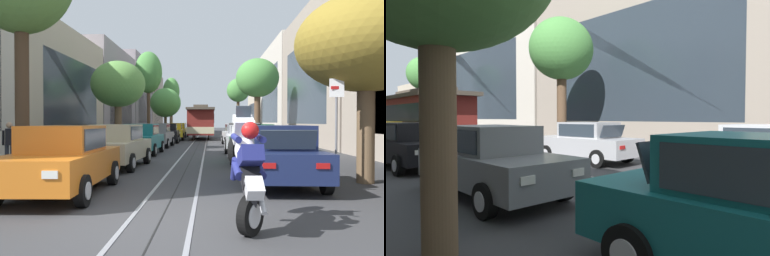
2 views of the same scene
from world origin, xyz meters
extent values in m
plane|color=#38383A|center=(0.00, 26.87, 0.00)|extent=(167.93, 167.93, 0.00)
cube|color=gray|center=(-0.53, 31.59, 0.01)|extent=(0.08, 75.17, 0.01)
cube|color=gray|center=(0.53, 31.59, 0.01)|extent=(0.08, 75.17, 0.01)
cube|color=black|center=(0.00, 31.59, 0.00)|extent=(0.03, 75.17, 0.01)
cube|color=#BCAD93|center=(-9.97, 18.15, 3.83)|extent=(4.07, 13.13, 7.67)
cube|color=#2D3842|center=(-7.96, 18.15, 3.45)|extent=(0.04, 9.40, 4.60)
cube|color=gray|center=(-10.39, 31.59, 4.49)|extent=(4.91, 13.13, 8.98)
cube|color=#2D3842|center=(-7.96, 31.59, 4.04)|extent=(0.04, 9.40, 5.39)
cube|color=gray|center=(-10.42, 45.02, 5.18)|extent=(4.97, 13.13, 10.35)
cube|color=#2D3842|center=(-7.96, 45.02, 4.66)|extent=(0.04, 9.40, 6.21)
cube|color=gray|center=(-10.65, 58.46, 4.97)|extent=(5.43, 13.13, 9.95)
cube|color=#2D3842|center=(-7.96, 58.46, 4.48)|extent=(0.04, 9.40, 5.97)
cube|color=gray|center=(10.20, 23.19, 5.17)|extent=(4.52, 16.49, 10.33)
cube|color=#2D3842|center=(7.96, 23.19, 4.65)|extent=(0.04, 11.76, 6.20)
cube|color=beige|center=(10.30, 39.98, 5.40)|extent=(4.73, 16.49, 10.79)
cube|color=#2D3842|center=(7.96, 39.98, 4.86)|extent=(0.04, 11.76, 6.47)
cube|color=#BCAD93|center=(10.77, 56.78, 3.19)|extent=(5.66, 16.49, 6.38)
cube|color=#2D3842|center=(7.96, 56.78, 2.87)|extent=(0.04, 11.76, 3.83)
cube|color=orange|center=(-2.57, 2.40, 0.65)|extent=(1.94, 4.36, 0.66)
cube|color=orange|center=(-2.58, 2.55, 1.28)|extent=(1.55, 2.11, 0.60)
cube|color=#2D3842|center=(-2.55, 1.71, 1.26)|extent=(1.34, 0.27, 0.47)
cube|color=#2D3842|center=(-2.62, 3.73, 1.26)|extent=(1.30, 0.24, 0.45)
cube|color=#2D3842|center=(-1.83, 2.57, 1.28)|extent=(0.09, 1.81, 0.47)
cube|color=#2D3842|center=(-3.33, 2.52, 1.28)|extent=(0.09, 1.81, 0.47)
cube|color=white|center=(-1.94, 0.26, 0.75)|extent=(0.28, 0.05, 0.14)
cube|color=#B21414|center=(-2.09, 4.58, 0.75)|extent=(0.28, 0.05, 0.12)
cube|color=#B21414|center=(-3.20, 4.54, 0.75)|extent=(0.28, 0.05, 0.12)
cylinder|color=black|center=(-1.65, 1.10, 0.32)|extent=(0.22, 0.65, 0.64)
cylinder|color=silver|center=(-1.54, 1.10, 0.32)|extent=(0.03, 0.35, 0.35)
cylinder|color=black|center=(-1.74, 3.76, 0.32)|extent=(0.22, 0.65, 0.64)
cylinder|color=silver|center=(-1.63, 3.76, 0.32)|extent=(0.03, 0.35, 0.35)
cylinder|color=black|center=(-3.50, 3.70, 0.32)|extent=(0.22, 0.65, 0.64)
cylinder|color=silver|center=(-3.61, 3.70, 0.32)|extent=(0.03, 0.35, 0.35)
cube|color=#C1B28E|center=(-2.61, 7.59, 0.65)|extent=(1.95, 4.36, 0.66)
cube|color=#C1B28E|center=(-2.60, 7.74, 1.28)|extent=(1.55, 2.11, 0.60)
cube|color=#2D3842|center=(-2.63, 6.90, 1.26)|extent=(1.34, 0.27, 0.47)
cube|color=#2D3842|center=(-2.56, 8.92, 1.26)|extent=(1.30, 0.24, 0.45)
cube|color=#2D3842|center=(-1.85, 7.71, 1.28)|extent=(0.09, 1.81, 0.47)
cube|color=#2D3842|center=(-3.35, 7.77, 1.28)|extent=(0.09, 1.81, 0.47)
cube|color=white|center=(-2.12, 5.41, 0.75)|extent=(0.28, 0.05, 0.14)
cube|color=#B21414|center=(-1.97, 9.73, 0.75)|extent=(0.28, 0.05, 0.12)
cube|color=white|center=(-3.24, 5.45, 0.75)|extent=(0.28, 0.05, 0.14)
cube|color=#B21414|center=(-3.09, 9.77, 0.75)|extent=(0.28, 0.05, 0.12)
cylinder|color=black|center=(-1.77, 6.23, 0.32)|extent=(0.22, 0.65, 0.64)
cylinder|color=silver|center=(-1.66, 6.22, 0.32)|extent=(0.03, 0.35, 0.35)
cylinder|color=black|center=(-3.53, 6.29, 0.32)|extent=(0.22, 0.65, 0.64)
cylinder|color=silver|center=(-3.64, 6.29, 0.32)|extent=(0.03, 0.35, 0.35)
cylinder|color=black|center=(-1.68, 8.89, 0.32)|extent=(0.22, 0.65, 0.64)
cylinder|color=silver|center=(-1.57, 8.89, 0.32)|extent=(0.03, 0.35, 0.35)
cylinder|color=black|center=(-3.44, 8.95, 0.32)|extent=(0.22, 0.65, 0.64)
cylinder|color=silver|center=(-3.55, 8.96, 0.32)|extent=(0.03, 0.35, 0.35)
cube|color=#196B70|center=(-2.74, 13.43, 0.65)|extent=(1.86, 4.33, 0.66)
cube|color=#196B70|center=(-2.73, 13.58, 1.28)|extent=(1.51, 2.08, 0.60)
cube|color=#2D3842|center=(-2.75, 12.74, 1.26)|extent=(1.34, 0.24, 0.47)
cube|color=#2D3842|center=(-2.72, 14.76, 1.26)|extent=(1.30, 0.22, 0.45)
cube|color=#2D3842|center=(-1.99, 13.57, 1.28)|extent=(0.06, 1.81, 0.47)
cube|color=#2D3842|center=(-3.48, 13.59, 1.28)|extent=(0.06, 1.81, 0.47)
cube|color=white|center=(-2.21, 11.26, 0.75)|extent=(0.28, 0.04, 0.14)
cube|color=#B21414|center=(-2.15, 15.58, 0.75)|extent=(0.28, 0.04, 0.12)
cube|color=white|center=(-3.32, 11.28, 0.75)|extent=(0.28, 0.04, 0.14)
cube|color=#B21414|center=(-3.26, 15.60, 0.75)|extent=(0.28, 0.04, 0.12)
cylinder|color=black|center=(-1.88, 12.09, 0.32)|extent=(0.21, 0.64, 0.64)
cylinder|color=silver|center=(-1.77, 12.08, 0.32)|extent=(0.02, 0.35, 0.35)
cylinder|color=black|center=(-3.64, 12.11, 0.32)|extent=(0.21, 0.64, 0.64)
cylinder|color=silver|center=(-3.75, 12.11, 0.32)|extent=(0.02, 0.35, 0.35)
cylinder|color=black|center=(-1.84, 14.75, 0.32)|extent=(0.21, 0.64, 0.64)
cylinder|color=silver|center=(-1.73, 14.75, 0.32)|extent=(0.02, 0.35, 0.35)
cylinder|color=black|center=(-3.60, 14.78, 0.32)|extent=(0.21, 0.64, 0.64)
cylinder|color=silver|center=(-3.71, 14.78, 0.32)|extent=(0.02, 0.35, 0.35)
cube|color=slate|center=(-2.72, 19.12, 0.65)|extent=(1.90, 4.34, 0.66)
cube|color=slate|center=(-2.71, 19.27, 1.28)|extent=(1.52, 2.10, 0.60)
cube|color=#2D3842|center=(-2.73, 18.44, 1.26)|extent=(1.34, 0.25, 0.47)
cube|color=#2D3842|center=(-2.69, 20.46, 1.26)|extent=(1.30, 0.23, 0.45)
cube|color=#2D3842|center=(-1.97, 19.26, 1.28)|extent=(0.07, 1.81, 0.47)
cube|color=#2D3842|center=(-3.46, 19.29, 1.28)|extent=(0.07, 1.81, 0.47)
cube|color=white|center=(-2.21, 16.95, 0.75)|extent=(0.28, 0.05, 0.14)
cube|color=#B21414|center=(-2.11, 21.27, 0.75)|extent=(0.28, 0.05, 0.12)
cube|color=white|center=(-3.33, 16.98, 0.75)|extent=(0.28, 0.05, 0.14)
cube|color=#B21414|center=(-3.23, 21.30, 0.75)|extent=(0.28, 0.05, 0.12)
cylinder|color=black|center=(-1.87, 17.77, 0.32)|extent=(0.21, 0.64, 0.64)
cylinder|color=silver|center=(-1.76, 17.77, 0.32)|extent=(0.03, 0.35, 0.35)
cylinder|color=black|center=(-3.63, 17.81, 0.32)|extent=(0.21, 0.64, 0.64)
cylinder|color=silver|center=(-3.74, 17.81, 0.32)|extent=(0.03, 0.35, 0.35)
cylinder|color=black|center=(-1.81, 20.44, 0.32)|extent=(0.21, 0.64, 0.64)
cylinder|color=silver|center=(-1.70, 20.43, 0.32)|extent=(0.03, 0.35, 0.35)
cylinder|color=black|center=(-3.57, 20.48, 0.32)|extent=(0.21, 0.64, 0.64)
cylinder|color=silver|center=(-3.68, 20.48, 0.32)|extent=(0.03, 0.35, 0.35)
cube|color=black|center=(-2.64, 24.74, 0.65)|extent=(1.98, 4.37, 0.66)
cube|color=black|center=(-2.65, 24.89, 1.28)|extent=(1.56, 2.12, 0.60)
cube|color=#2D3842|center=(-2.62, 24.06, 1.26)|extent=(1.34, 0.28, 0.47)
cube|color=#2D3842|center=(-2.70, 26.07, 1.26)|extent=(1.30, 0.25, 0.45)
cube|color=#2D3842|center=(-1.90, 24.92, 1.28)|extent=(0.10, 1.81, 0.47)
cube|color=#2D3842|center=(-3.40, 24.86, 1.28)|extent=(0.10, 1.81, 0.47)
cube|color=white|center=(-2.00, 22.61, 0.75)|extent=(0.28, 0.05, 0.14)
cube|color=#B21414|center=(-2.18, 26.92, 0.75)|extent=(0.28, 0.05, 0.12)
cube|color=white|center=(-3.11, 22.56, 0.75)|extent=(0.28, 0.05, 0.14)
cube|color=#B21414|center=(-3.29, 26.88, 0.75)|extent=(0.28, 0.05, 0.12)
cylinder|color=black|center=(-1.71, 23.45, 0.32)|extent=(0.23, 0.65, 0.64)
cylinder|color=silver|center=(-1.60, 23.45, 0.32)|extent=(0.03, 0.35, 0.35)
cylinder|color=black|center=(-3.47, 23.37, 0.32)|extent=(0.23, 0.65, 0.64)
cylinder|color=silver|center=(-3.58, 23.37, 0.32)|extent=(0.03, 0.35, 0.35)
cylinder|color=black|center=(-1.82, 26.11, 0.32)|extent=(0.23, 0.65, 0.64)
cylinder|color=silver|center=(-1.71, 26.12, 0.32)|extent=(0.03, 0.35, 0.35)
cylinder|color=black|center=(-3.58, 26.04, 0.32)|extent=(0.23, 0.65, 0.64)
cylinder|color=silver|center=(-3.69, 26.03, 0.32)|extent=(0.03, 0.35, 0.35)
cube|color=gold|center=(-2.58, 29.62, 0.65)|extent=(1.99, 4.38, 0.66)
cube|color=gold|center=(-2.58, 29.77, 1.28)|extent=(1.57, 2.13, 0.60)
cube|color=#2D3842|center=(-2.55, 28.93, 1.26)|extent=(1.34, 0.28, 0.47)
cube|color=#2D3842|center=(-2.64, 30.95, 1.26)|extent=(1.30, 0.26, 0.45)
cube|color=#2D3842|center=(-1.84, 29.80, 1.28)|extent=(0.11, 1.81, 0.47)
cube|color=#2D3842|center=(-3.33, 29.74, 1.28)|extent=(0.11, 1.81, 0.47)
cube|color=white|center=(-1.92, 27.49, 0.75)|extent=(0.28, 0.05, 0.14)
cube|color=#B21414|center=(-2.12, 31.80, 0.75)|extent=(0.28, 0.05, 0.12)
cube|color=white|center=(-3.04, 27.44, 0.75)|extent=(0.28, 0.05, 0.14)
cube|color=#B21414|center=(-3.23, 31.75, 0.75)|extent=(0.28, 0.05, 0.12)
cylinder|color=black|center=(-1.64, 28.33, 0.32)|extent=(0.23, 0.65, 0.64)
cylinder|color=silver|center=(-1.53, 28.33, 0.32)|extent=(0.04, 0.35, 0.35)
cylinder|color=black|center=(-3.40, 28.25, 0.32)|extent=(0.23, 0.65, 0.64)
cylinder|color=silver|center=(-3.51, 28.24, 0.32)|extent=(0.04, 0.35, 0.35)
cylinder|color=black|center=(-1.76, 30.99, 0.32)|extent=(0.23, 0.65, 0.64)
cylinder|color=silver|center=(-1.65, 31.00, 0.32)|extent=(0.04, 0.35, 0.35)
cylinder|color=black|center=(-3.52, 30.91, 0.32)|extent=(0.23, 0.65, 0.64)
cylinder|color=silver|center=(-3.63, 30.91, 0.32)|extent=(0.04, 0.35, 0.35)
cube|color=gold|center=(-2.62, 35.62, 0.65)|extent=(1.99, 4.38, 0.66)
cube|color=gold|center=(-2.61, 35.77, 1.28)|extent=(1.57, 2.13, 0.60)
cube|color=#2D3842|center=(-2.65, 34.93, 1.26)|extent=(1.34, 0.28, 0.47)
cube|color=#2D3842|center=(-2.56, 36.95, 1.26)|extent=(1.30, 0.26, 0.45)
cube|color=#2D3842|center=(-1.87, 35.74, 1.28)|extent=(0.11, 1.81, 0.47)
cube|color=#2D3842|center=(-3.36, 35.80, 1.28)|extent=(0.11, 1.81, 0.47)
cube|color=white|center=(-2.16, 33.44, 0.75)|extent=(0.28, 0.05, 0.14)
cube|color=#B21414|center=(-1.97, 37.75, 0.75)|extent=(0.28, 0.05, 0.12)
cube|color=white|center=(-3.28, 33.49, 0.75)|extent=(0.28, 0.05, 0.14)
cube|color=#B21414|center=(-3.08, 37.80, 0.75)|extent=(0.28, 0.05, 0.12)
cylinder|color=black|center=(-1.80, 34.25, 0.32)|extent=(0.23, 0.65, 0.64)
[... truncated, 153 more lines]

